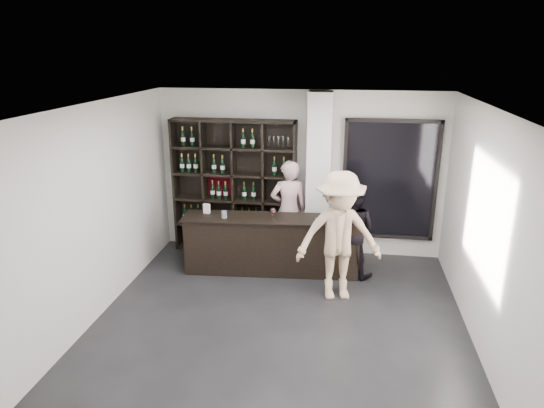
% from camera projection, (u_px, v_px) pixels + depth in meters
% --- Properties ---
extents(floor, '(5.00, 5.50, 0.01)m').
position_uv_depth(floor, '(277.00, 330.00, 6.42)').
color(floor, black).
rests_on(floor, ground).
extents(wine_shelf, '(2.20, 0.35, 2.40)m').
position_uv_depth(wine_shelf, '(234.00, 187.00, 8.63)').
color(wine_shelf, black).
rests_on(wine_shelf, floor).
extents(structural_column, '(0.40, 0.40, 2.90)m').
position_uv_depth(structural_column, '(319.00, 178.00, 8.24)').
color(structural_column, silver).
rests_on(structural_column, floor).
extents(glass_panel, '(1.60, 0.08, 2.10)m').
position_uv_depth(glass_panel, '(390.00, 180.00, 8.29)').
color(glass_panel, black).
rests_on(glass_panel, floor).
extents(tasting_counter, '(2.89, 0.61, 0.95)m').
position_uv_depth(tasting_counter, '(272.00, 245.00, 7.97)').
color(tasting_counter, black).
rests_on(tasting_counter, floor).
extents(taster_pink, '(0.74, 0.59, 1.76)m').
position_uv_depth(taster_pink, '(289.00, 210.00, 8.43)').
color(taster_pink, '#CDA3A4').
rests_on(taster_pink, floor).
extents(taster_black, '(0.91, 0.81, 1.54)m').
position_uv_depth(taster_black, '(352.00, 230.00, 7.78)').
color(taster_black, black).
rests_on(taster_black, floor).
extents(customer, '(1.38, 0.98, 1.93)m').
position_uv_depth(customer, '(339.00, 236.00, 7.00)').
color(customer, tan).
rests_on(customer, floor).
extents(wine_glass, '(0.11, 0.11, 0.22)m').
position_uv_depth(wine_glass, '(273.00, 213.00, 7.71)').
color(wine_glass, white).
rests_on(wine_glass, tasting_counter).
extents(spit_cup, '(0.10, 0.10, 0.11)m').
position_uv_depth(spit_cup, '(224.00, 214.00, 7.80)').
color(spit_cup, silver).
rests_on(spit_cup, tasting_counter).
extents(napkin_stack, '(0.14, 0.14, 0.02)m').
position_uv_depth(napkin_stack, '(320.00, 220.00, 7.71)').
color(napkin_stack, white).
rests_on(napkin_stack, tasting_counter).
extents(card_stand, '(0.12, 0.08, 0.16)m').
position_uv_depth(card_stand, '(207.00, 209.00, 8.01)').
color(card_stand, white).
rests_on(card_stand, tasting_counter).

